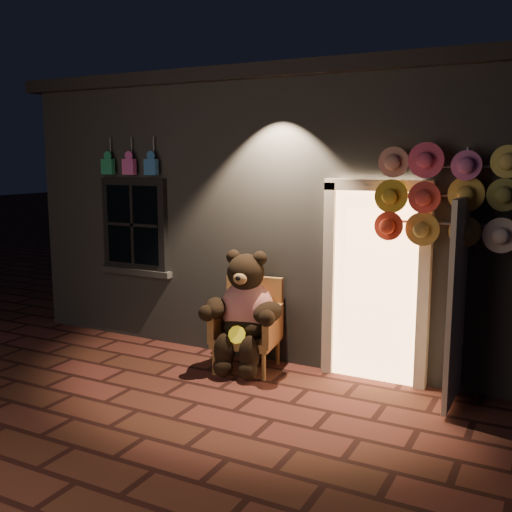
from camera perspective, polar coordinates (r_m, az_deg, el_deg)
The scene contains 5 objects.
ground at distance 6.16m, azimuth -5.59°, elevation -13.76°, with size 60.00×60.00×0.00m, color #5C2923.
shop_building at distance 9.29m, azimuth 7.86°, elevation 5.06°, with size 7.30×5.95×3.51m.
wicker_armchair at distance 6.95m, azimuth -0.67°, elevation -6.48°, with size 0.80×0.75×1.04m.
teddy_bear at distance 6.78m, azimuth -1.10°, elevation -5.29°, with size 0.98×0.83×1.36m.
hat_rack at distance 6.11m, azimuth 17.56°, elevation 5.27°, with size 1.43×0.22×2.54m.
Camera 1 is at (3.13, -4.73, 2.41)m, focal length 42.00 mm.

